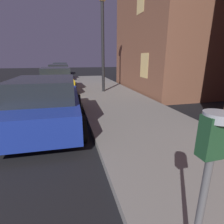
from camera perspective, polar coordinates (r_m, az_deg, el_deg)
parking_meter at (r=1.45m, az=29.13°, el=-13.71°), size 0.19×0.19×1.46m
car_blue at (r=5.37m, az=-20.51°, el=2.73°), size 2.13×4.09×1.43m
car_yellow_cab at (r=11.14m, az=-17.72°, el=9.90°), size 2.20×4.65×1.43m
car_red at (r=17.25m, az=-16.80°, el=12.26°), size 2.15×4.35×1.43m
car_silver at (r=24.12m, az=-16.32°, el=13.44°), size 2.14×4.44×1.43m
street_lamp at (r=10.05m, az=-3.07°, el=25.61°), size 0.44×0.44×4.91m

